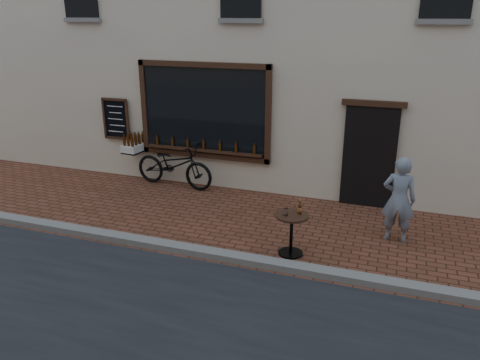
% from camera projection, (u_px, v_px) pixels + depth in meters
% --- Properties ---
extents(ground, '(90.00, 90.00, 0.00)m').
position_uv_depth(ground, '(230.00, 266.00, 7.84)').
color(ground, '#552D1B').
rests_on(ground, ground).
extents(kerb, '(90.00, 0.25, 0.12)m').
position_uv_depth(kerb, '(234.00, 257.00, 8.00)').
color(kerb, slate).
rests_on(kerb, ground).
extents(cargo_bicycle, '(2.44, 0.91, 1.16)m').
position_uv_depth(cargo_bicycle, '(173.00, 164.00, 11.31)').
color(cargo_bicycle, black).
rests_on(cargo_bicycle, ground).
extents(bistro_table, '(0.59, 0.59, 1.01)m').
position_uv_depth(bistro_table, '(292.00, 226.00, 8.06)').
color(bistro_table, black).
rests_on(bistro_table, ground).
extents(pedestrian, '(0.60, 0.41, 1.62)m').
position_uv_depth(pedestrian, '(399.00, 200.00, 8.48)').
color(pedestrian, slate).
rests_on(pedestrian, ground).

